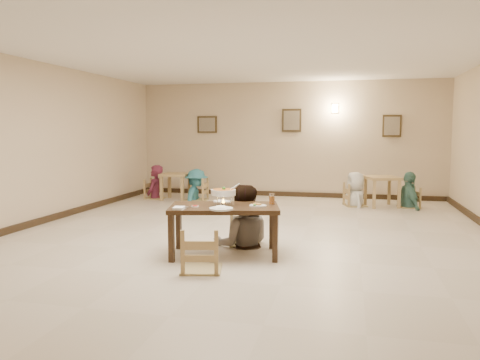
% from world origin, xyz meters
% --- Properties ---
extents(floor, '(10.00, 10.00, 0.00)m').
position_xyz_m(floor, '(0.00, 0.00, 0.00)').
color(floor, beige).
rests_on(floor, ground).
extents(ceiling, '(10.00, 10.00, 0.00)m').
position_xyz_m(ceiling, '(0.00, 0.00, 3.00)').
color(ceiling, white).
rests_on(ceiling, wall_back).
extents(wall_back, '(10.00, 0.00, 10.00)m').
position_xyz_m(wall_back, '(0.00, 5.00, 1.50)').
color(wall_back, '#CDB493').
rests_on(wall_back, floor).
extents(wall_front, '(10.00, 0.00, 10.00)m').
position_xyz_m(wall_front, '(0.00, -5.00, 1.50)').
color(wall_front, '#CDB493').
rests_on(wall_front, floor).
extents(wall_left, '(0.00, 10.00, 10.00)m').
position_xyz_m(wall_left, '(-4.00, 0.00, 1.50)').
color(wall_left, '#CDB493').
rests_on(wall_left, floor).
extents(baseboard_back, '(8.00, 0.06, 0.12)m').
position_xyz_m(baseboard_back, '(0.00, 4.97, 0.06)').
color(baseboard_back, black).
rests_on(baseboard_back, floor).
extents(baseboard_left, '(0.06, 10.00, 0.12)m').
position_xyz_m(baseboard_left, '(-3.97, 0.00, 0.06)').
color(baseboard_left, black).
rests_on(baseboard_left, floor).
extents(picture_a, '(0.55, 0.04, 0.45)m').
position_xyz_m(picture_a, '(-2.20, 4.96, 1.90)').
color(picture_a, '#352815').
rests_on(picture_a, wall_back).
extents(picture_b, '(0.50, 0.04, 0.60)m').
position_xyz_m(picture_b, '(0.10, 4.96, 2.00)').
color(picture_b, '#352815').
rests_on(picture_b, wall_back).
extents(picture_c, '(0.45, 0.04, 0.55)m').
position_xyz_m(picture_c, '(2.60, 4.96, 1.85)').
color(picture_c, '#352815').
rests_on(picture_c, wall_back).
extents(wall_sconce, '(0.16, 0.05, 0.22)m').
position_xyz_m(wall_sconce, '(1.20, 4.96, 2.30)').
color(wall_sconce, '#FFD88C').
rests_on(wall_sconce, wall_back).
extents(main_table, '(1.64, 1.15, 0.70)m').
position_xyz_m(main_table, '(-0.07, -1.12, 0.62)').
color(main_table, '#352213').
rests_on(main_table, floor).
extents(chair_far, '(0.46, 0.46, 0.97)m').
position_xyz_m(chair_far, '(0.05, -0.42, 0.48)').
color(chair_far, tan).
rests_on(chair_far, floor).
extents(chair_near, '(0.49, 0.49, 1.04)m').
position_xyz_m(chair_near, '(-0.16, -1.88, 0.52)').
color(chair_near, tan).
rests_on(chair_near, floor).
extents(main_diner, '(1.05, 0.91, 1.84)m').
position_xyz_m(main_diner, '(0.04, -0.49, 0.92)').
color(main_diner, gray).
rests_on(main_diner, floor).
extents(curry_warmer, '(0.38, 0.34, 0.31)m').
position_xyz_m(curry_warmer, '(-0.09, -1.10, 0.88)').
color(curry_warmer, silver).
rests_on(curry_warmer, main_table).
extents(rice_plate_far, '(0.26, 0.26, 0.06)m').
position_xyz_m(rice_plate_far, '(-0.19, -0.83, 0.71)').
color(rice_plate_far, white).
rests_on(rice_plate_far, main_table).
extents(rice_plate_near, '(0.31, 0.31, 0.07)m').
position_xyz_m(rice_plate_near, '(-0.03, -1.44, 0.71)').
color(rice_plate_near, white).
rests_on(rice_plate_near, main_table).
extents(fried_plate, '(0.24, 0.24, 0.05)m').
position_xyz_m(fried_plate, '(0.39, -1.08, 0.72)').
color(fried_plate, white).
rests_on(fried_plate, main_table).
extents(chili_dish, '(0.10, 0.10, 0.02)m').
position_xyz_m(chili_dish, '(-0.43, -1.33, 0.71)').
color(chili_dish, white).
rests_on(chili_dish, main_table).
extents(napkin_cutlery, '(0.17, 0.27, 0.03)m').
position_xyz_m(napkin_cutlery, '(-0.57, -1.54, 0.71)').
color(napkin_cutlery, white).
rests_on(napkin_cutlery, main_table).
extents(drink_glass, '(0.08, 0.08, 0.15)m').
position_xyz_m(drink_glass, '(0.55, -0.86, 0.77)').
color(drink_glass, white).
rests_on(drink_glass, main_table).
extents(bg_table_left, '(0.67, 0.67, 0.66)m').
position_xyz_m(bg_table_left, '(-2.66, 3.74, 0.53)').
color(bg_table_left, tan).
rests_on(bg_table_left, floor).
extents(bg_table_right, '(0.87, 0.87, 0.69)m').
position_xyz_m(bg_table_right, '(2.34, 3.78, 0.56)').
color(bg_table_right, tan).
rests_on(bg_table_right, floor).
extents(bg_chair_ll, '(0.45, 0.45, 0.95)m').
position_xyz_m(bg_chair_ll, '(-3.22, 3.74, 0.47)').
color(bg_chair_ll, tan).
rests_on(bg_chair_ll, floor).
extents(bg_chair_lr, '(0.51, 0.51, 1.08)m').
position_xyz_m(bg_chair_lr, '(-2.10, 3.69, 0.54)').
color(bg_chair_lr, tan).
rests_on(bg_chair_lr, floor).
extents(bg_chair_rl, '(0.47, 0.47, 0.99)m').
position_xyz_m(bg_chair_rl, '(1.75, 3.73, 0.49)').
color(bg_chair_rl, tan).
rests_on(bg_chair_rl, floor).
extents(bg_chair_rr, '(0.41, 0.41, 0.87)m').
position_xyz_m(bg_chair_rr, '(2.93, 3.78, 0.44)').
color(bg_chair_rr, tan).
rests_on(bg_chair_rr, floor).
extents(bg_diner_a, '(0.42, 0.63, 1.73)m').
position_xyz_m(bg_diner_a, '(-3.22, 3.74, 0.86)').
color(bg_diner_a, '#5B1E33').
rests_on(bg_diner_a, floor).
extents(bg_diner_b, '(0.63, 1.05, 1.58)m').
position_xyz_m(bg_diner_b, '(-2.10, 3.69, 0.79)').
color(bg_diner_b, teal).
rests_on(bg_diner_b, floor).
extents(bg_diner_c, '(0.71, 0.89, 1.58)m').
position_xyz_m(bg_diner_c, '(1.75, 3.73, 0.79)').
color(bg_diner_c, silver).
rests_on(bg_diner_c, floor).
extents(bg_diner_d, '(0.67, 1.03, 1.63)m').
position_xyz_m(bg_diner_d, '(2.93, 3.78, 0.82)').
color(bg_diner_d, slate).
rests_on(bg_diner_d, floor).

